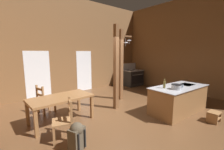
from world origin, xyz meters
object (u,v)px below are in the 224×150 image
at_px(kitchen_island, 178,99).
at_px(bottle_tall_on_counter, 164,84).
at_px(ladderback_chair_near_window, 65,120).
at_px(mixing_bowl_on_counter, 180,86).
at_px(stockpot_on_counter, 176,87).
at_px(dining_table, 61,100).
at_px(ladderback_chair_by_post, 45,100).
at_px(stove_range, 133,77).
at_px(step_stool, 214,116).
at_px(backpack, 77,136).

height_order(kitchen_island, bottle_tall_on_counter, bottle_tall_on_counter).
xyz_separation_m(ladderback_chair_near_window, mixing_bowl_on_counter, (3.49, -0.94, 0.47)).
relative_size(kitchen_island, stockpot_on_counter, 6.07).
distance_m(dining_table, ladderback_chair_by_post, 0.97).
bearing_deg(dining_table, bottle_tall_on_counter, -31.21).
xyz_separation_m(ladderback_chair_near_window, stockpot_on_counter, (3.09, -1.03, 0.51)).
distance_m(stove_range, dining_table, 5.47).
xyz_separation_m(kitchen_island, ladderback_chair_by_post, (-3.50, 2.73, 0.01)).
xyz_separation_m(stove_range, mixing_bowl_on_counter, (-1.88, -3.79, 0.44)).
bearing_deg(kitchen_island, stockpot_on_counter, -164.14).
bearing_deg(mixing_bowl_on_counter, stockpot_on_counter, -168.62).
bearing_deg(bottle_tall_on_counter, ladderback_chair_by_post, 138.45).
bearing_deg(dining_table, stove_range, 20.75).
relative_size(kitchen_island, stove_range, 1.68).
xyz_separation_m(step_stool, ladderback_chair_by_post, (-3.59, 3.76, 0.27)).
distance_m(stockpot_on_counter, mixing_bowl_on_counter, 0.41).
bearing_deg(dining_table, stockpot_on_counter, -34.35).
bearing_deg(kitchen_island, backpack, 174.48).
bearing_deg(backpack, step_stool, -20.73).
height_order(ladderback_chair_by_post, bottle_tall_on_counter, bottle_tall_on_counter).
bearing_deg(stove_range, ladderback_chair_by_post, -169.29).
xyz_separation_m(kitchen_island, backpack, (-3.53, 0.34, -0.13)).
distance_m(backpack, mixing_bowl_on_counter, 3.54).
xyz_separation_m(stove_range, ladderback_chair_near_window, (-5.37, -2.84, -0.03)).
bearing_deg(kitchen_island, ladderback_chair_by_post, 142.10).
bearing_deg(bottle_tall_on_counter, dining_table, 148.79).
bearing_deg(dining_table, ladderback_chair_by_post, 102.34).
bearing_deg(mixing_bowl_on_counter, ladderback_chair_near_window, 164.89).
distance_m(step_stool, mixing_bowl_on_counter, 1.23).
height_order(ladderback_chair_by_post, mixing_bowl_on_counter, mixing_bowl_on_counter).
relative_size(dining_table, ladderback_chair_near_window, 1.84).
bearing_deg(stove_range, kitchen_island, -115.83).
bearing_deg(stove_range, backpack, -147.59).
relative_size(stove_range, ladderback_chair_near_window, 1.39).
xyz_separation_m(kitchen_island, step_stool, (0.08, -1.03, -0.26)).
distance_m(step_stool, ladderback_chair_by_post, 5.20).
xyz_separation_m(ladderback_chair_by_post, mixing_bowl_on_counter, (3.44, -2.78, 0.47)).
bearing_deg(ladderback_chair_near_window, step_stool, -27.75).
bearing_deg(stove_range, dining_table, -159.25).
bearing_deg(mixing_bowl_on_counter, backpack, 173.50).
distance_m(kitchen_island, bottle_tall_on_counter, 0.86).
distance_m(ladderback_chair_by_post, mixing_bowl_on_counter, 4.45).
relative_size(step_stool, stockpot_on_counter, 1.00).
height_order(stove_range, backpack, stove_range).
xyz_separation_m(dining_table, stockpot_on_counter, (2.83, -1.93, 0.31)).
distance_m(kitchen_island, stove_range, 4.15).
xyz_separation_m(stove_range, backpack, (-5.34, -3.39, -0.17)).
bearing_deg(kitchen_island, ladderback_chair_near_window, 165.97).
bearing_deg(bottle_tall_on_counter, ladderback_chair_near_window, 166.32).
xyz_separation_m(backpack, stockpot_on_counter, (3.06, -0.48, 0.64)).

